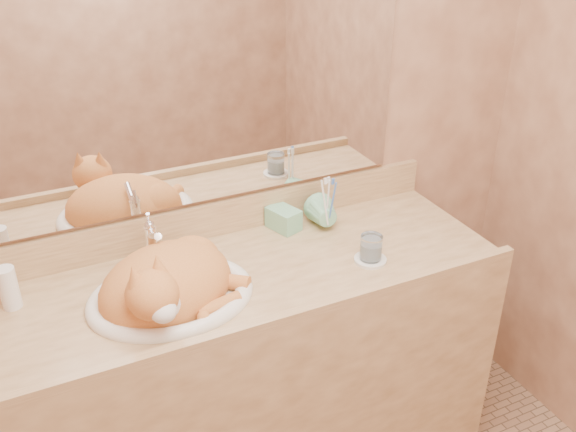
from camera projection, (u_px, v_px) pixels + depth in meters
name	position (u px, v px, depth m)	size (l,w,h in m)	color
wall_back	(205.00, 120.00, 1.95)	(2.40, 0.02, 2.50)	brown
vanity_counter	(247.00, 381.00, 2.13)	(1.60, 0.55, 0.85)	olive
mirror	(203.00, 76.00, 1.87)	(1.30, 0.02, 0.80)	white
sink_basin	(169.00, 277.00, 1.79)	(0.47, 0.39, 0.15)	white
faucet	(152.00, 243.00, 1.92)	(0.04, 0.12, 0.17)	white
cat	(166.00, 282.00, 1.78)	(0.41, 0.33, 0.22)	#BD652B
soap_dispenser	(295.00, 212.00, 2.10)	(0.07, 0.08, 0.17)	#7BC69B
toothbrush_cup	(328.00, 220.00, 2.12)	(0.11, 0.11, 0.10)	#7BC69B
toothbrushes	(329.00, 201.00, 2.09)	(0.03, 0.03, 0.20)	white
saucer	(370.00, 260.00, 1.99)	(0.10, 0.10, 0.01)	white
water_glass	(371.00, 247.00, 1.97)	(0.07, 0.07, 0.08)	silver
lotion_bottle	(9.00, 288.00, 1.76)	(0.05, 0.05, 0.13)	white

